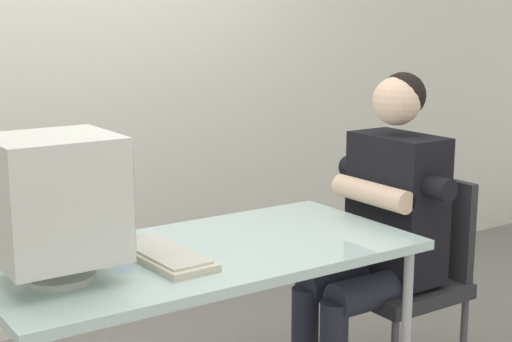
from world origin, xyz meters
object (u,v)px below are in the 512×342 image
Objects in this scene: person_seated at (379,224)px; desk_mug at (123,229)px; desk at (204,265)px; keyboard at (162,255)px; crt_monitor at (57,199)px; office_chair at (409,269)px.

person_seated reaches higher than desk_mug.
desk_mug is (-0.19, 0.23, 0.10)m from desk.
keyboard is 0.99m from person_seated.
crt_monitor reaches higher than keyboard.
desk is at bearing 2.08° from crt_monitor.
person_seated is at bearing 1.75° from keyboard.
keyboard is (-0.16, -0.01, 0.07)m from desk.
crt_monitor reaches higher than office_chair.
desk_mug is (-1.02, 0.21, 0.09)m from person_seated.
person_seated is at bearing -180.00° from office_chair.
desk is at bearing 3.32° from keyboard.
office_chair is 8.62× the size of desk_mug.
office_chair is at bearing 1.48° from crt_monitor.
keyboard is at bearing -178.52° from office_chair.
person_seated reaches higher than desk.
crt_monitor is 0.51× the size of office_chair.
person_seated reaches higher than keyboard.
crt_monitor is (-0.51, -0.02, 0.30)m from desk.
keyboard is 1.21m from office_chair.
office_chair reaches higher than desk_mug.
office_chair reaches higher than desk.
desk_mug reaches higher than desk.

